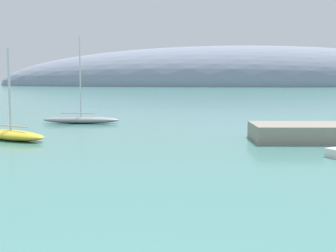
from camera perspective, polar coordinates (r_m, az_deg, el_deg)
distant_ridge at (r=232.00m, az=8.99°, el=5.01°), size 243.57×66.15×39.34m
sailboat_yellow_near_shore at (r=38.99m, az=-18.99°, el=-0.97°), size 7.42×5.40×7.30m
sailboat_grey_outer_mooring at (r=50.25m, az=-10.79°, el=0.84°), size 8.37×1.84×9.27m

